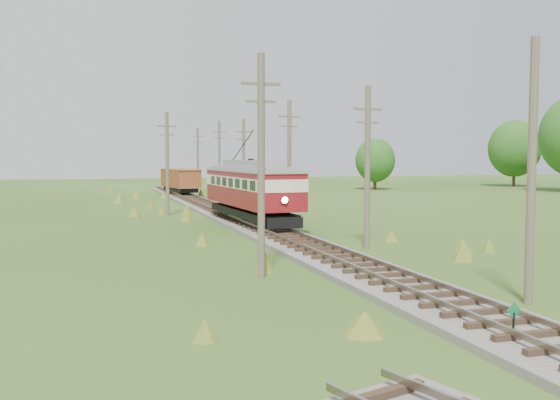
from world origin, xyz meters
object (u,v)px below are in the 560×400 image
object	(u,v)px
streetcar	(251,187)
gondola	(180,180)
gravel_pile	(233,198)
switch_marker	(514,319)

from	to	relation	value
streetcar	gondola	bearing A→B (deg)	87.12
gondola	gravel_pile	bearing A→B (deg)	-79.69
gravel_pile	gondola	bearing A→B (deg)	108.55
switch_marker	streetcar	xyz separation A→B (m)	(0.20, 28.29, 2.19)
gondola	gravel_pile	distance (m)	12.33
streetcar	gondola	world-z (taller)	streetcar
gondola	gravel_pile	world-z (taller)	gondola
switch_marker	gravel_pile	bearing A→B (deg)	85.41
streetcar	gravel_pile	bearing A→B (deg)	77.37
gondola	gravel_pile	xyz separation A→B (m)	(3.89, -11.60, -1.54)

